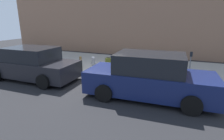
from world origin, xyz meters
The scene contains 13 objects.
ground_plane centered at (0.00, 0.00, 0.00)m, with size 40.00×40.00×0.00m, color black.
sidewalk_curb centered at (0.00, -2.50, 0.07)m, with size 18.00×5.00×0.14m, color #9E9B93.
suitcase_black_0 centered at (-3.13, -0.82, 0.49)m, with size 0.50×0.26×0.95m.
suitcase_maroon_1 centered at (-2.57, -0.83, 0.41)m, with size 0.37×0.23×0.79m.
suitcase_red_2 centered at (-2.07, -0.85, 0.43)m, with size 0.38×0.25×0.89m.
suitcase_navy_3 centered at (-1.52, -0.92, 0.45)m, with size 0.47×0.26×0.85m.
suitcase_silver_4 centered at (-0.96, -0.80, 0.40)m, with size 0.43×0.30×0.84m.
suitcase_olive_5 centered at (-0.39, -0.82, 0.49)m, with size 0.46×0.26×0.75m.
fire_hydrant centered at (0.62, -0.84, 0.51)m, with size 0.39×0.21×0.71m.
bollard_post centered at (1.37, -0.69, 0.47)m, with size 0.13×0.13×0.67m, color brown.
parking_meter centered at (-4.42, -1.09, 0.97)m, with size 0.12×0.09×1.27m.
parked_car_navy_0 centered at (-2.98, 1.53, 0.78)m, with size 4.74×2.23×1.68m.
parked_car_charcoal_1 centered at (2.72, 1.53, 0.74)m, with size 4.58×2.11×1.57m.
Camera 1 is at (-4.08, 7.82, 2.83)m, focal length 28.38 mm.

